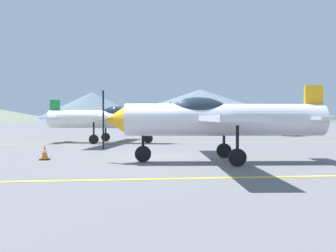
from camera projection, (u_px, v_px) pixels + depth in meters
ground_plane at (149, 161)px, 12.93m from camera, size 400.00×400.00×0.00m
apron_line_near at (155, 179)px, 9.04m from camera, size 80.00×0.16×0.01m
apron_line_far at (143, 144)px, 21.74m from camera, size 80.00×0.16×0.01m
airplane_near at (216, 119)px, 12.62m from camera, size 8.39×9.65×2.89m
airplane_mid at (108, 118)px, 22.40m from camera, size 8.45×9.61×2.89m
car_sedan at (281, 126)px, 32.51m from camera, size 3.09×4.65×1.62m
traffic_cone_front at (45, 153)px, 13.26m from camera, size 0.36×0.36×0.59m
hill_centerleft at (92, 107)px, 143.70m from camera, size 51.31×51.31×12.61m
hill_centerright at (200, 106)px, 144.84m from camera, size 83.68×83.68×13.94m
hill_right at (274, 113)px, 154.54m from camera, size 73.41×73.41×8.24m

